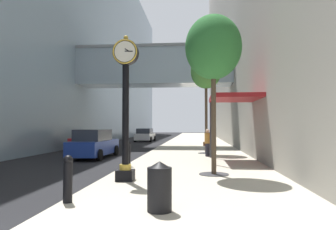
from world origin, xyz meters
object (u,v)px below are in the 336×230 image
street_tree_mid_near (206,72)px  bollard_third (128,153)px  trash_bin (160,186)px  car_blue_near (94,144)px  car_white_mid (145,135)px  car_red_far (90,140)px  pedestrian_walking (207,142)px  street_clock (126,100)px  street_tree_near (213,48)px  bollard_nearest (68,178)px

street_tree_mid_near → bollard_third: bearing=-118.4°
trash_bin → car_blue_near: (-5.32, 11.68, 0.14)m
car_blue_near → car_white_mid: (-0.05, 19.08, -0.05)m
car_blue_near → car_red_far: (-2.20, 5.59, -0.04)m
bollard_third → trash_bin: bearing=-72.6°
bollard_third → pedestrian_walking: bearing=52.3°
street_clock → bollard_third: 4.18m
street_tree_near → pedestrian_walking: (-0.00, 6.72, -3.85)m
bollard_nearest → pedestrian_walking: pedestrian_walking is taller
street_clock → car_blue_near: street_clock is taller
street_clock → street_tree_near: size_ratio=0.81×
bollard_nearest → pedestrian_walking: 11.84m
street_tree_near → car_white_mid: (-6.79, 25.67, -4.05)m
trash_bin → street_tree_near: bearing=74.5°
bollard_third → car_red_far: size_ratio=0.26×
street_clock → bollard_third: size_ratio=4.32×
street_clock → trash_bin: (1.54, -3.53, -2.10)m
street_clock → bollard_nearest: size_ratio=4.32×
bollard_nearest → street_tree_near: 7.13m
pedestrian_walking → car_white_mid: pedestrian_walking is taller
street_tree_near → car_blue_near: street_tree_near is taller
car_white_mid → car_red_far: 13.66m
street_tree_mid_near → car_blue_near: street_tree_mid_near is taller
bollard_third → car_blue_near: (-3.09, 4.58, 0.10)m
pedestrian_walking → street_tree_near: bearing=-90.0°
street_clock → street_tree_near: bearing=27.8°
bollard_nearest → street_tree_mid_near: street_tree_mid_near is taller
bollard_third → street_tree_near: (3.65, -2.01, 4.10)m
bollard_nearest → car_blue_near: bearing=105.5°
bollard_third → street_tree_near: size_ratio=0.19×
bollard_nearest → car_red_far: bearing=107.5°
street_tree_mid_near → pedestrian_walking: street_tree_mid_near is taller
car_blue_near → street_tree_near: bearing=-44.4°
pedestrian_walking → car_blue_near: (-6.74, -0.13, -0.15)m
bollard_nearest → car_blue_near: (-3.09, 11.14, 0.10)m
bollard_third → pedestrian_walking: (3.64, 4.71, 0.25)m
street_tree_mid_near → trash_bin: street_tree_mid_near is taller
street_tree_mid_near → car_blue_near: bearing=-162.2°
trash_bin → car_red_far: size_ratio=0.24×
car_blue_near → car_red_far: bearing=111.4°
trash_bin → pedestrian_walking: bearing=83.2°
street_clock → pedestrian_walking: bearing=70.3°
bollard_third → car_blue_near: size_ratio=0.24×
bollard_nearest → car_white_mid: size_ratio=0.25×
street_clock → street_tree_mid_near: bearing=74.0°
bollard_nearest → street_tree_near: street_tree_near is taller
trash_bin → car_blue_near: bearing=114.5°
car_white_mid → trash_bin: bearing=-80.1°
trash_bin → pedestrian_walking: size_ratio=0.66×
street_tree_mid_near → car_white_mid: bearing=111.9°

